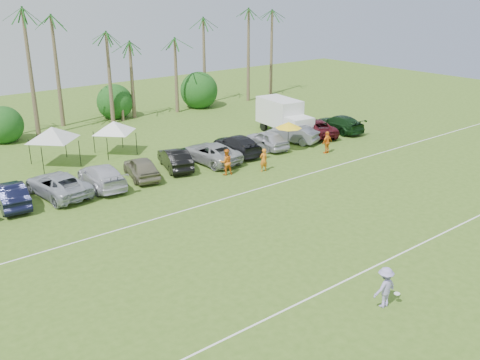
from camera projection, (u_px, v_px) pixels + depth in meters
ground at (387, 295)px, 24.48m from camera, size 120.00×120.00×0.00m
field_lines at (271, 235)px, 30.36m from camera, size 80.00×12.10×0.01m
palm_tree_4 at (15, 55)px, 47.50m from camera, size 2.40×2.40×8.90m
palm_tree_5 at (58, 42)px, 49.54m from camera, size 2.40×2.40×9.90m
palm_tree_6 at (97, 31)px, 51.59m from camera, size 2.40×2.40×10.90m
palm_tree_7 at (134, 20)px, 53.64m from camera, size 2.40×2.40×11.90m
palm_tree_8 at (177, 43)px, 57.45m from camera, size 2.40×2.40×8.90m
palm_tree_9 at (215, 32)px, 60.07m from camera, size 2.40×2.40×9.90m
palm_tree_10 at (249, 23)px, 62.70m from camera, size 2.40×2.40×10.90m
palm_tree_11 at (275, 14)px, 64.75m from camera, size 2.40×2.40×11.90m
bush_tree_2 at (118, 102)px, 56.04m from camera, size 4.00×4.00×4.00m
bush_tree_3 at (197, 91)px, 61.89m from camera, size 4.00×4.00×4.00m
sideline_player_a at (264, 160)px, 40.46m from camera, size 0.71×0.52×1.79m
sideline_player_b at (226, 162)px, 39.69m from camera, size 1.14×1.00×1.97m
sideline_player_c at (327, 142)px, 44.79m from camera, size 1.14×0.53×1.89m
box_truck at (284, 116)px, 50.39m from camera, size 3.11×6.53×3.24m
canopy_tent_left at (51, 127)px, 41.09m from camera, size 4.46×4.46×3.61m
canopy_tent_right at (113, 121)px, 44.04m from camera, size 4.02×4.02×3.26m
market_umbrella at (289, 125)px, 45.04m from camera, size 2.25×2.25×2.51m
frisbee_player at (385, 287)px, 23.30m from camera, size 1.34×0.79×1.90m
parked_car_1 at (10, 195)px, 34.03m from camera, size 2.13×4.95×1.59m
parked_car_2 at (58, 184)px, 35.76m from camera, size 3.26×5.96×1.59m
parked_car_3 at (102, 176)px, 37.36m from camera, size 2.69×5.64×1.59m
parked_car_4 at (141, 167)px, 39.09m from camera, size 2.87×4.96×1.59m
parked_car_5 at (175, 159)px, 41.07m from camera, size 2.97×5.09×1.59m
parked_car_6 at (210, 153)px, 42.58m from camera, size 2.95×5.85×1.59m
parked_car_7 at (237, 145)px, 44.70m from camera, size 2.80×5.67×1.59m
parked_car_8 at (267, 139)px, 46.23m from camera, size 2.36×4.83×1.59m
parked_car_9 at (292, 134)px, 48.04m from camera, size 3.12×5.10×1.59m
parked_car_10 at (313, 127)px, 50.09m from camera, size 4.21×6.23×1.59m
parked_car_11 at (339, 123)px, 51.54m from camera, size 2.67×5.63×1.59m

